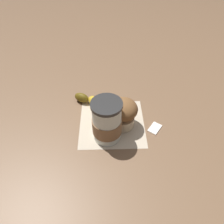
{
  "coord_description": "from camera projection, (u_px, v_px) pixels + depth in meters",
  "views": [
    {
      "loc": [
        -0.51,
        0.03,
        0.57
      ],
      "look_at": [
        0.0,
        0.0,
        0.05
      ],
      "focal_mm": 35.0,
      "sensor_mm": 36.0,
      "label": 1
    }
  ],
  "objects": [
    {
      "name": "coffee_cup",
      "position": [
        107.0,
        122.0,
        0.67
      ],
      "size": [
        0.09,
        0.09,
        0.15
      ],
      "color": "silver",
      "rests_on": "paper_napkin"
    },
    {
      "name": "muffin",
      "position": [
        123.0,
        113.0,
        0.71
      ],
      "size": [
        0.1,
        0.1,
        0.11
      ],
      "color": "beige",
      "rests_on": "paper_napkin"
    },
    {
      "name": "paper_napkin",
      "position": [
        112.0,
        123.0,
        0.76
      ],
      "size": [
        0.23,
        0.23,
        0.0
      ],
      "primitive_type": "cube",
      "rotation": [
        0.0,
        0.0,
        -0.03
      ],
      "color": "beige",
      "rests_on": "ground_plane"
    },
    {
      "name": "banana",
      "position": [
        94.0,
        103.0,
        0.8
      ],
      "size": [
        0.13,
        0.14,
        0.04
      ],
      "color": "gold",
      "rests_on": "paper_napkin"
    },
    {
      "name": "ground_plane",
      "position": [
        112.0,
        123.0,
        0.76
      ],
      "size": [
        3.0,
        3.0,
        0.0
      ],
      "primitive_type": "plane",
      "color": "brown"
    },
    {
      "name": "sugar_packet",
      "position": [
        155.0,
        128.0,
        0.74
      ],
      "size": [
        0.06,
        0.06,
        0.01
      ],
      "primitive_type": "cube",
      "rotation": [
        0.0,
        0.0,
        5.62
      ],
      "color": "white",
      "rests_on": "ground_plane"
    }
  ]
}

